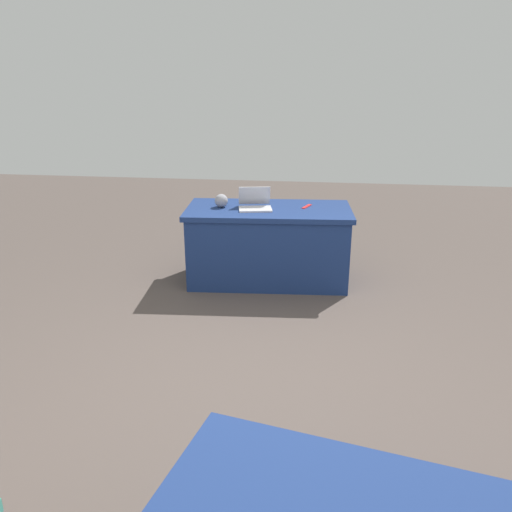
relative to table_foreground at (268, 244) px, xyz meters
name	(u,v)px	position (x,y,z in m)	size (l,w,h in m)	color
ground_plane	(263,392)	(-0.18, 2.01, -0.38)	(14.40, 14.40, 0.00)	#4C423D
table_foreground	(268,244)	(0.00, 0.00, 0.00)	(1.69, 0.91, 0.76)	navy
laptop_silver	(255,205)	(0.13, 0.04, 0.42)	(0.37, 0.35, 0.21)	silver
yarn_ball	(221,201)	(0.47, 0.02, 0.45)	(0.13, 0.13, 0.13)	gray
scissors_red	(307,206)	(-0.37, -0.10, 0.38)	(0.18, 0.04, 0.01)	red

